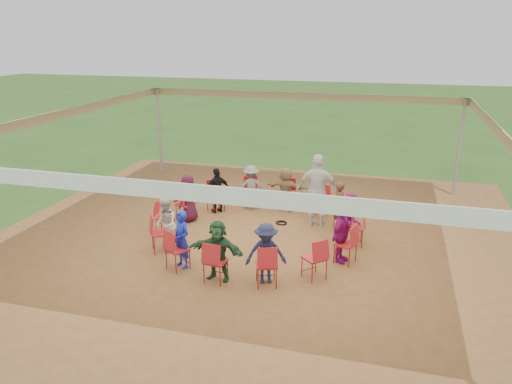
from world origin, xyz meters
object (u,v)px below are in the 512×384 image
(chair_8, at_px, (161,233))
(chair_11, at_px, (266,265))
(chair_12, at_px, (314,258))
(person_seated_10, at_px, (341,235))
(person_seated_0, at_px, (350,220))
(person_seated_9, at_px, (266,253))
(person_seated_8, at_px, (218,250))
(chair_6, at_px, (186,204))
(laptop, at_px, (343,220))
(chair_4, at_px, (251,193))
(person_seated_5, at_px, (189,198))
(chair_10, at_px, (216,262))
(chair_2, at_px, (319,201))
(chair_0, at_px, (355,228))
(chair_1, at_px, (344,212))
(cable_coil, at_px, (282,223))
(chair_9, at_px, (178,249))
(person_seated_7, at_px, (182,239))
(person_seated_1, at_px, (340,206))
(chair_3, at_px, (287,194))
(chair_5, at_px, (216,196))
(person_seated_6, at_px, (166,225))
(chair_13, at_px, (346,244))
(person_seated_4, at_px, (217,190))
(person_seated_2, at_px, (286,189))
(standing_person, at_px, (318,190))

(chair_8, height_order, chair_11, same)
(chair_8, distance_m, chair_12, 3.66)
(person_seated_10, bearing_deg, person_seated_0, 12.86)
(person_seated_9, bearing_deg, person_seated_8, 167.14)
(chair_6, height_order, laptop, chair_6)
(chair_4, distance_m, person_seated_5, 1.99)
(chair_10, relative_size, person_seated_10, 0.70)
(chair_2, distance_m, laptop, 1.93)
(chair_0, bearing_deg, chair_2, 25.71)
(chair_1, relative_size, cable_coil, 2.78)
(chair_4, relative_size, chair_9, 1.00)
(person_seated_9, bearing_deg, chair_8, 143.32)
(chair_9, xyz_separation_m, cable_coil, (1.57, 3.16, -0.43))
(chair_10, xyz_separation_m, person_seated_9, (0.99, 0.24, 0.20))
(person_seated_7, bearing_deg, person_seated_1, 77.14)
(chair_6, distance_m, person_seated_5, 0.23)
(chair_9, xyz_separation_m, person_seated_7, (0.06, 0.10, 0.20))
(chair_6, xyz_separation_m, person_seated_8, (1.99, -2.95, 0.20))
(laptop, bearing_deg, chair_1, -2.56)
(chair_3, distance_m, chair_5, 2.03)
(chair_6, bearing_deg, chair_2, 128.57)
(chair_4, relative_size, person_seated_10, 0.70)
(laptop, bearing_deg, chair_11, 145.94)
(person_seated_5, relative_size, person_seated_6, 1.00)
(chair_0, relative_size, chair_9, 1.00)
(chair_12, bearing_deg, chair_5, 90.00)
(chair_6, relative_size, person_seated_6, 0.70)
(chair_3, distance_m, chair_4, 1.04)
(person_seated_0, relative_size, person_seated_8, 1.00)
(chair_5, height_order, person_seated_9, person_seated_9)
(chair_0, relative_size, chair_4, 1.00)
(chair_1, height_order, person_seated_6, person_seated_6)
(person_seated_7, bearing_deg, person_seated_6, 167.14)
(chair_1, height_order, person_seated_7, person_seated_7)
(chair_13, relative_size, person_seated_4, 0.70)
(chair_2, xyz_separation_m, person_seated_9, (-0.46, -4.08, 0.20))
(chair_9, distance_m, person_seated_8, 1.04)
(person_seated_2, distance_m, laptop, 2.67)
(chair_2, height_order, person_seated_2, person_seated_2)
(chair_3, height_order, cable_coil, chair_3)
(chair_8, height_order, person_seated_2, person_seated_2)
(chair_1, bearing_deg, chair_10, 115.71)
(chair_1, height_order, person_seated_1, person_seated_1)
(chair_1, relative_size, chair_8, 1.00)
(chair_6, height_order, person_seated_5, person_seated_5)
(cable_coil, bearing_deg, laptop, -28.30)
(chair_10, bearing_deg, chair_12, 25.71)
(person_seated_2, relative_size, laptop, 3.38)
(person_seated_0, bearing_deg, standing_person, 34.85)
(chair_3, distance_m, chair_10, 4.68)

